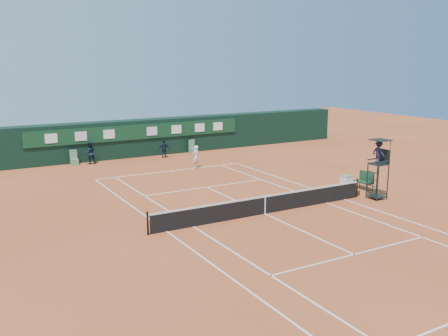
{
  "coord_description": "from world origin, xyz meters",
  "views": [
    {
      "loc": [
        -14.09,
        -20.33,
        7.69
      ],
      "look_at": [
        1.01,
        6.0,
        1.2
      ],
      "focal_mm": 40.0,
      "sensor_mm": 36.0,
      "label": 1
    }
  ],
  "objects_px": {
    "umpire_chair": "(379,157)",
    "player": "(196,157)",
    "cooler": "(346,180)",
    "tennis_net": "(265,204)",
    "player_bench": "(365,180)"
  },
  "relations": [
    {
      "from": "umpire_chair",
      "to": "player_bench",
      "type": "distance_m",
      "value": 2.9
    },
    {
      "from": "player_bench",
      "to": "umpire_chair",
      "type": "bearing_deg",
      "value": -118.43
    },
    {
      "from": "player_bench",
      "to": "cooler",
      "type": "bearing_deg",
      "value": 105.54
    },
    {
      "from": "tennis_net",
      "to": "cooler",
      "type": "height_order",
      "value": "tennis_net"
    },
    {
      "from": "tennis_net",
      "to": "player_bench",
      "type": "distance_m",
      "value": 8.31
    },
    {
      "from": "player_bench",
      "to": "player",
      "type": "height_order",
      "value": "player"
    },
    {
      "from": "player_bench",
      "to": "player",
      "type": "distance_m",
      "value": 12.39
    },
    {
      "from": "umpire_chair",
      "to": "tennis_net",
      "type": "bearing_deg",
      "value": 173.79
    },
    {
      "from": "tennis_net",
      "to": "umpire_chair",
      "type": "xyz_separation_m",
      "value": [
        7.17,
        -0.78,
        1.95
      ]
    },
    {
      "from": "umpire_chair",
      "to": "player_bench",
      "type": "height_order",
      "value": "umpire_chair"
    },
    {
      "from": "umpire_chair",
      "to": "player",
      "type": "height_order",
      "value": "umpire_chair"
    },
    {
      "from": "tennis_net",
      "to": "player_bench",
      "type": "xyz_separation_m",
      "value": [
        8.23,
        1.17,
        0.09
      ]
    },
    {
      "from": "player_bench",
      "to": "cooler",
      "type": "xyz_separation_m",
      "value": [
        -0.35,
        1.25,
        -0.27
      ]
    },
    {
      "from": "umpire_chair",
      "to": "cooler",
      "type": "bearing_deg",
      "value": 77.56
    },
    {
      "from": "cooler",
      "to": "umpire_chair",
      "type": "bearing_deg",
      "value": -102.44
    }
  ]
}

